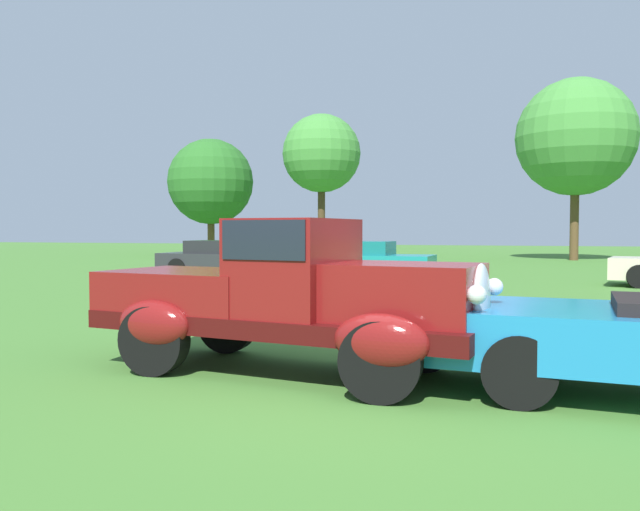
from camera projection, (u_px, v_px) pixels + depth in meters
ground_plane at (349, 382)px, 6.68m from camera, size 120.00×120.00×0.00m
feature_pickup_truck at (289, 295)px, 7.07m from camera, size 4.58×2.31×1.70m
show_car_charcoal at (221, 259)px, 21.44m from camera, size 4.25×1.88×1.22m
show_car_teal at (367, 261)px, 20.07m from camera, size 4.08×1.89×1.22m
treeline_far_left at (211, 182)px, 40.21m from camera, size 5.34×5.34×7.26m
treeline_mid_left at (321, 154)px, 38.31m from camera, size 4.67×4.67×8.47m
treeline_center at (576, 137)px, 32.96m from camera, size 6.01×6.01×9.34m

